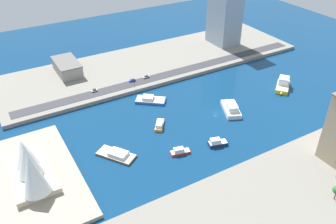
# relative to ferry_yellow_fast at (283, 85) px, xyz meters

# --- Properties ---
(ground_plane) EXTENTS (440.00, 440.00, 0.00)m
(ground_plane) POSITION_rel_ferry_yellow_fast_xyz_m (-1.75, 59.54, -2.81)
(ground_plane) COLOR navy
(quay_west) EXTENTS (70.00, 240.00, 2.56)m
(quay_west) POSITION_rel_ferry_yellow_fast_xyz_m (-84.16, 59.54, -1.53)
(quay_west) COLOR gray
(quay_west) RESTS_ON ground_plane
(quay_east) EXTENTS (70.00, 240.00, 2.56)m
(quay_east) POSITION_rel_ferry_yellow_fast_xyz_m (80.65, 59.54, -1.53)
(quay_east) COLOR gray
(quay_east) RESTS_ON ground_plane
(peninsula_point) EXTENTS (77.52, 42.68, 2.00)m
(peninsula_point) POSITION_rel_ferry_yellow_fast_xyz_m (-6.13, 173.29, -1.81)
(peninsula_point) COLOR #A89E89
(peninsula_point) RESTS_ON ground_plane
(road_strip) EXTENTS (9.34, 228.00, 0.15)m
(road_strip) POSITION_rel_ferry_yellow_fast_xyz_m (54.98, 59.54, -0.17)
(road_strip) COLOR #38383D
(road_strip) RESTS_ON quay_east
(ferry_yellow_fast) EXTENTS (17.87, 19.26, 7.60)m
(ferry_yellow_fast) POSITION_rel_ferry_yellow_fast_xyz_m (0.00, 0.00, 0.00)
(ferry_yellow_fast) COLOR yellow
(ferry_yellow_fast) RESTS_ON ground_plane
(patrol_launch_navy) EXTENTS (7.13, 12.27, 4.37)m
(patrol_launch_navy) POSITION_rel_ferry_yellow_fast_xyz_m (-28.70, 78.72, -1.14)
(patrol_launch_navy) COLOR #1E284C
(patrol_launch_navy) RESTS_ON ground_plane
(water_taxi_orange) EXTENTS (12.57, 10.72, 3.72)m
(water_taxi_orange) POSITION_rel_ferry_yellow_fast_xyz_m (2.47, 98.02, -1.42)
(water_taxi_orange) COLOR orange
(water_taxi_orange) RESTS_ON ground_plane
(ferry_white_commuter) EXTENTS (22.16, 16.07, 6.31)m
(ferry_white_commuter) POSITION_rel_ferry_yellow_fast_xyz_m (-5.45, 50.59, -0.49)
(ferry_white_commuter) COLOR silver
(ferry_white_commuter) RESTS_ON ground_plane
(barge_flat_brown) EXTENTS (22.10, 18.89, 3.15)m
(barge_flat_brown) POSITION_rel_ferry_yellow_fast_xyz_m (-9.64, 130.63, -1.63)
(barge_flat_brown) COLOR brown
(barge_flat_brown) RESTS_ON ground_plane
(tugboat_red) EXTENTS (6.27, 11.96, 3.63)m
(tugboat_red) POSITION_rel_ferry_yellow_fast_xyz_m (-24.52, 100.45, -1.43)
(tugboat_red) COLOR red
(tugboat_red) RESTS_ON ground_plane
(catamaran_blue) EXTENTS (19.24, 20.98, 3.81)m
(catamaran_blue) POSITION_rel_ferry_yellow_fast_xyz_m (31.06, 89.28, -1.51)
(catamaran_blue) COLOR blue
(catamaran_blue) RESTS_ON ground_plane
(carpark_squat_concrete) EXTENTS (29.50, 16.00, 9.26)m
(carpark_squat_concrete) POSITION_rel_ferry_yellow_fast_xyz_m (94.95, 125.24, 4.41)
(carpark_squat_concrete) COLOR gray
(carpark_squat_concrete) RESTS_ON quay_east
(tower_tall_glass) EXTENTS (26.51, 20.28, 58.96)m
(tower_tall_glass) POSITION_rel_ferry_yellow_fast_xyz_m (84.64, -11.34, 29.27)
(tower_tall_glass) COLOR #8C9EB2
(tower_tall_glass) RESTS_ON quay_east
(sedan_silver) EXTENTS (2.03, 5.02, 1.54)m
(sedan_silver) POSITION_rel_ferry_yellow_fast_xyz_m (57.76, 78.49, 0.65)
(sedan_silver) COLOR black
(sedan_silver) RESTS_ON road_strip
(hatchback_blue) EXTENTS (1.98, 4.80, 1.61)m
(hatchback_blue) POSITION_rel_ferry_yellow_fast_xyz_m (57.91, 89.50, 0.70)
(hatchback_blue) COLOR black
(hatchback_blue) RESTS_ON road_strip
(van_white) EXTENTS (2.10, 4.47, 1.61)m
(van_white) POSITION_rel_ferry_yellow_fast_xyz_m (57.75, 118.22, 0.68)
(van_white) COLOR black
(van_white) RESTS_ON road_strip
(traffic_light_waterfront) EXTENTS (0.36, 0.36, 6.50)m
(traffic_light_waterfront) POSITION_rel_ferry_yellow_fast_xyz_m (49.29, 91.76, 4.09)
(traffic_light_waterfront) COLOR black
(traffic_light_waterfront) RESTS_ON quay_east
(opera_landmark) EXTENTS (41.68, 20.11, 23.21)m
(opera_landmark) POSITION_rel_ferry_yellow_fast_xyz_m (-8.27, 173.29, 8.05)
(opera_landmark) COLOR #BCAD93
(opera_landmark) RESTS_ON peninsula_point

